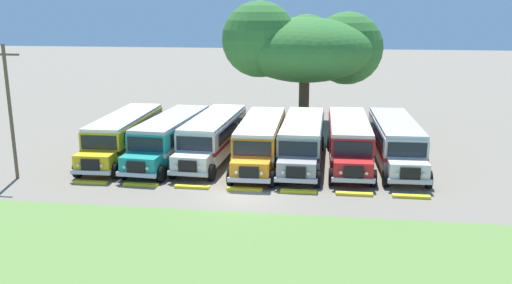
# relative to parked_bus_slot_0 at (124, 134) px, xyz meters

# --- Properties ---
(ground_plane) EXTENTS (220.00, 220.00, 0.00)m
(ground_plane) POSITION_rel_parked_bus_slot_0_xyz_m (9.18, -6.52, -1.58)
(ground_plane) COLOR slate
(foreground_grass_strip) EXTENTS (80.00, 11.91, 0.01)m
(foreground_grass_strip) POSITION_rel_parked_bus_slot_0_xyz_m (9.18, -15.17, -1.58)
(foreground_grass_strip) COLOR olive
(foreground_grass_strip) RESTS_ON ground_plane
(parked_bus_slot_0) EXTENTS (2.84, 10.86, 2.82)m
(parked_bus_slot_0) POSITION_rel_parked_bus_slot_0_xyz_m (0.00, 0.00, 0.00)
(parked_bus_slot_0) COLOR yellow
(parked_bus_slot_0) RESTS_ON ground_plane
(parked_bus_slot_1) EXTENTS (3.33, 10.94, 2.82)m
(parked_bus_slot_1) POSITION_rel_parked_bus_slot_0_xyz_m (3.29, -0.12, 0.00)
(parked_bus_slot_1) COLOR teal
(parked_bus_slot_1) RESTS_ON ground_plane
(parked_bus_slot_2) EXTENTS (3.14, 10.90, 2.82)m
(parked_bus_slot_2) POSITION_rel_parked_bus_slot_0_xyz_m (6.05, 0.46, 0.00)
(parked_bus_slot_2) COLOR silver
(parked_bus_slot_2) RESTS_ON ground_plane
(parked_bus_slot_3) EXTENTS (2.77, 10.85, 2.82)m
(parked_bus_slot_3) POSITION_rel_parked_bus_slot_0_xyz_m (9.37, -0.24, 0.00)
(parked_bus_slot_3) COLOR orange
(parked_bus_slot_3) RESTS_ON ground_plane
(parked_bus_slot_4) EXTENTS (2.78, 10.85, 2.82)m
(parked_bus_slot_4) POSITION_rel_parked_bus_slot_0_xyz_m (12.06, 0.07, 0.00)
(parked_bus_slot_4) COLOR #9E9993
(parked_bus_slot_4) RESTS_ON ground_plane
(parked_bus_slot_5) EXTENTS (2.81, 10.85, 2.82)m
(parked_bus_slot_5) POSITION_rel_parked_bus_slot_0_xyz_m (15.08, 0.53, 0.00)
(parked_bus_slot_5) COLOR red
(parked_bus_slot_5) RESTS_ON ground_plane
(parked_bus_slot_6) EXTENTS (2.94, 10.87, 2.82)m
(parked_bus_slot_6) POSITION_rel_parked_bus_slot_0_xyz_m (18.07, 0.70, 0.00)
(parked_bus_slot_6) COLOR silver
(parked_bus_slot_6) RESTS_ON ground_plane
(curb_wheelstop_0) EXTENTS (2.00, 0.36, 0.15)m
(curb_wheelstop_0) POSITION_rel_parked_bus_slot_0_xyz_m (0.14, -5.95, -1.51)
(curb_wheelstop_0) COLOR yellow
(curb_wheelstop_0) RESTS_ON ground_plane
(curb_wheelstop_1) EXTENTS (2.00, 0.36, 0.15)m
(curb_wheelstop_1) POSITION_rel_parked_bus_slot_0_xyz_m (3.15, -5.95, -1.51)
(curb_wheelstop_1) COLOR yellow
(curb_wheelstop_1) RESTS_ON ground_plane
(curb_wheelstop_2) EXTENTS (2.00, 0.36, 0.15)m
(curb_wheelstop_2) POSITION_rel_parked_bus_slot_0_xyz_m (6.16, -5.95, -1.51)
(curb_wheelstop_2) COLOR yellow
(curb_wheelstop_2) RESTS_ON ground_plane
(curb_wheelstop_3) EXTENTS (2.00, 0.36, 0.15)m
(curb_wheelstop_3) POSITION_rel_parked_bus_slot_0_xyz_m (9.18, -5.95, -1.51)
(curb_wheelstop_3) COLOR yellow
(curb_wheelstop_3) RESTS_ON ground_plane
(curb_wheelstop_4) EXTENTS (2.00, 0.36, 0.15)m
(curb_wheelstop_4) POSITION_rel_parked_bus_slot_0_xyz_m (12.19, -5.95, -1.51)
(curb_wheelstop_4) COLOR yellow
(curb_wheelstop_4) RESTS_ON ground_plane
(curb_wheelstop_5) EXTENTS (2.00, 0.36, 0.15)m
(curb_wheelstop_5) POSITION_rel_parked_bus_slot_0_xyz_m (15.20, -5.95, -1.51)
(curb_wheelstop_5) COLOR yellow
(curb_wheelstop_5) RESTS_ON ground_plane
(curb_wheelstop_6) EXTENTS (2.00, 0.36, 0.15)m
(curb_wheelstop_6) POSITION_rel_parked_bus_slot_0_xyz_m (18.22, -5.95, -1.51)
(curb_wheelstop_6) COLOR yellow
(curb_wheelstop_6) RESTS_ON ground_plane
(broad_shade_tree) EXTENTS (13.46, 10.50, 10.51)m
(broad_shade_tree) POSITION_rel_parked_bus_slot_0_xyz_m (11.55, 12.20, 5.11)
(broad_shade_tree) COLOR brown
(broad_shade_tree) RESTS_ON ground_plane
(utility_pole) EXTENTS (1.80, 0.20, 7.94)m
(utility_pole) POSITION_rel_parked_bus_slot_0_xyz_m (-4.62, -5.56, 2.64)
(utility_pole) COLOR brown
(utility_pole) RESTS_ON ground_plane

